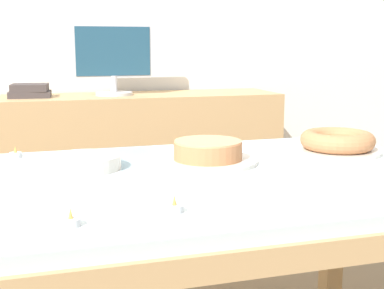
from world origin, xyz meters
TOP-DOWN VIEW (x-y plane):
  - wall_back at (0.00, 1.83)m, footprint 8.00×0.10m
  - dining_table at (0.00, 0.00)m, footprint 1.54×0.96m
  - sideboard at (0.00, 1.53)m, footprint 1.83×0.44m
  - computer_monitor at (0.00, 1.52)m, footprint 0.42×0.20m
  - book_stack at (-0.44, 1.53)m, footprint 0.22×0.18m
  - cake_chocolate_round at (0.08, 0.13)m, footprint 0.31×0.31m
  - cake_golden_bundt at (0.54, 0.16)m, footprint 0.29×0.29m
  - plate_stack at (-0.29, 0.16)m, footprint 0.21×0.21m
  - tealight_centre at (-0.49, 0.39)m, footprint 0.04×0.04m
  - tealight_left_edge at (-0.37, -0.34)m, footprint 0.04×0.04m
  - tealight_right_edge at (-0.15, -0.31)m, footprint 0.04×0.04m

SIDE VIEW (x-z plane):
  - sideboard at x=0.00m, z-range 0.00..0.84m
  - dining_table at x=0.00m, z-range 0.29..1.04m
  - tealight_centre at x=-0.49m, z-range 0.75..0.78m
  - tealight_left_edge at x=-0.37m, z-range 0.75..0.78m
  - tealight_right_edge at x=-0.15m, z-range 0.75..0.78m
  - plate_stack at x=-0.29m, z-range 0.75..0.79m
  - cake_chocolate_round at x=0.08m, z-range 0.75..0.82m
  - cake_golden_bundt at x=0.54m, z-range 0.75..0.83m
  - book_stack at x=-0.44m, z-range 0.84..0.91m
  - computer_monitor at x=0.00m, z-range 0.84..1.22m
  - wall_back at x=0.00m, z-range 0.00..2.60m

